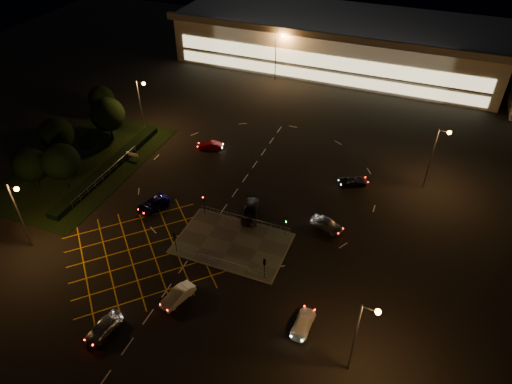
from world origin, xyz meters
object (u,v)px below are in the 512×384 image
at_px(car_far_dkgrey, 250,211).
at_px(car_circ_red, 210,145).
at_px(car_east_grey, 353,181).
at_px(car_near_silver, 103,327).
at_px(car_approach_white, 303,323).
at_px(car_right_silver, 327,224).
at_px(signal_sw, 175,238).
at_px(signal_ne, 286,222).
at_px(car_left_blue, 153,204).
at_px(signal_nw, 204,201).
at_px(signal_se, 265,265).
at_px(car_queue_white, 178,296).

height_order(car_far_dkgrey, car_circ_red, car_far_dkgrey).
relative_size(car_circ_red, car_east_grey, 0.90).
xyz_separation_m(car_near_silver, car_approach_white, (19.65, 8.47, -0.11)).
relative_size(car_near_silver, car_far_dkgrey, 0.82).
relative_size(car_right_silver, car_approach_white, 1.00).
height_order(signal_sw, car_far_dkgrey, signal_sw).
bearing_deg(car_east_grey, signal_ne, 128.10).
bearing_deg(car_far_dkgrey, car_near_silver, -122.28).
bearing_deg(signal_sw, car_circ_red, -74.00).
xyz_separation_m(car_far_dkgrey, car_approach_white, (12.26, -15.00, -0.14)).
xyz_separation_m(car_circ_red, car_approach_white, (25.12, -28.53, 0.01)).
xyz_separation_m(car_near_silver, car_far_dkgrey, (7.39, 23.47, 0.03)).
height_order(car_circ_red, car_east_grey, car_circ_red).
height_order(car_left_blue, car_approach_white, car_left_blue).
distance_m(signal_nw, car_circ_red, 17.14).
bearing_deg(signal_nw, signal_ne, 0.00).
height_order(signal_ne, car_far_dkgrey, signal_ne).
height_order(signal_se, car_far_dkgrey, signal_se).
bearing_deg(car_queue_white, signal_sw, 138.56).
bearing_deg(car_east_grey, car_queue_white, 124.78).
xyz_separation_m(signal_nw, car_circ_red, (-6.78, 15.65, -1.72)).
bearing_deg(car_queue_white, car_near_silver, -110.34).
height_order(signal_sw, signal_ne, same).
xyz_separation_m(signal_ne, car_east_grey, (5.96, 14.54, -1.76)).
distance_m(signal_sw, car_left_blue, 10.06).
height_order(signal_se, car_circ_red, signal_se).
bearing_deg(car_east_grey, car_circ_red, 57.82).
relative_size(signal_se, car_near_silver, 0.70).
relative_size(car_far_dkgrey, car_right_silver, 1.21).
height_order(car_circ_red, car_approach_white, car_approach_white).
bearing_deg(signal_ne, car_right_silver, 36.44).
xyz_separation_m(car_far_dkgrey, car_circ_red, (-12.86, 13.52, -0.14)).
relative_size(car_queue_white, car_approach_white, 0.98).
bearing_deg(car_approach_white, signal_ne, -61.28).
height_order(signal_nw, car_approach_white, signal_nw).
height_order(signal_ne, car_approach_white, signal_ne).
relative_size(signal_nw, car_approach_white, 0.70).
bearing_deg(car_queue_white, car_left_blue, 148.93).
distance_m(car_far_dkgrey, car_right_silver, 10.72).
bearing_deg(car_left_blue, signal_sw, -22.17).
xyz_separation_m(signal_se, signal_nw, (-12.00, 7.99, 0.00)).
relative_size(car_right_silver, car_circ_red, 1.14).
bearing_deg(car_left_blue, car_approach_white, -5.06).
xyz_separation_m(signal_se, car_near_silver, (-13.30, -13.36, -1.60)).
xyz_separation_m(car_left_blue, car_approach_white, (25.85, -11.38, -0.03)).
bearing_deg(car_far_dkgrey, signal_se, -74.48).
bearing_deg(car_left_blue, car_right_silver, 30.32).
height_order(signal_se, signal_ne, same).
bearing_deg(car_far_dkgrey, signal_ne, -34.58).
bearing_deg(car_right_silver, car_left_blue, 119.03).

